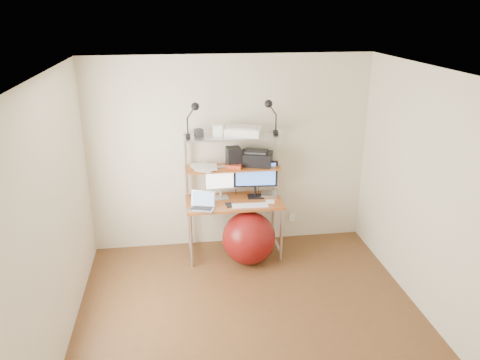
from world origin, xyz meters
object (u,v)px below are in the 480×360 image
object	(u,v)px
monitor_silver	(221,180)
exercise_ball	(249,238)
printer	(256,158)
monitor_black	(256,176)
laptop	(203,205)

from	to	relation	value
monitor_silver	exercise_ball	bearing A→B (deg)	-53.93
printer	exercise_ball	xyz separation A→B (m)	(-0.15, -0.40, -0.91)
monitor_silver	monitor_black	distance (m)	0.45
monitor_black	printer	world-z (taller)	printer
monitor_black	exercise_ball	size ratio (longest dim) A/B	0.84
monitor_black	exercise_ball	xyz separation A→B (m)	(-0.14, -0.35, -0.69)
monitor_black	exercise_ball	bearing A→B (deg)	-107.65
monitor_black	laptop	world-z (taller)	monitor_black
monitor_silver	printer	xyz separation A→B (m)	(0.46, 0.03, 0.26)
laptop	printer	distance (m)	0.90
monitor_black	printer	distance (m)	0.22
printer	exercise_ball	distance (m)	1.00
laptop	exercise_ball	bearing A→B (deg)	10.18
printer	monitor_silver	bearing A→B (deg)	-157.44
monitor_silver	laptop	bearing A→B (deg)	-135.12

